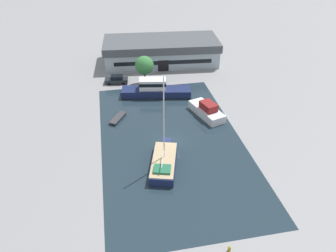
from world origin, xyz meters
name	(u,v)px	position (x,y,z in m)	size (l,w,h in m)	color
ground_plane	(172,141)	(0.00, 0.00, 0.00)	(440.00, 440.00, 0.00)	gray
water_canal	(172,141)	(0.00, 0.00, 0.00)	(21.79, 38.89, 0.01)	#1E2D38
warehouse_building	(161,51)	(3.96, 32.02, 2.74)	(27.30, 13.58, 5.40)	#99A8B2
quay_tree_near_building	(144,65)	(-1.40, 20.98, 4.11)	(3.80, 3.80, 6.03)	brown
parked_car	(116,79)	(-7.19, 22.40, 0.85)	(4.94, 2.48, 1.72)	#1E2328
sailboat_moored	(164,162)	(-2.21, -5.55, 0.77)	(5.42, 9.75, 13.70)	#19234C
motor_cruiser	(155,90)	(-0.11, 15.48, 1.26)	(13.82, 5.59, 3.52)	#19234C
small_dinghy	(118,118)	(-7.86, 8.03, 0.25)	(3.29, 4.26, 0.49)	#23282D
cabin_boat	(207,111)	(7.63, 6.45, 0.99)	(5.05, 8.17, 2.68)	silver
mooring_bollard	(229,249)	(2.14, -20.53, 0.36)	(0.35, 0.35, 0.69)	olive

